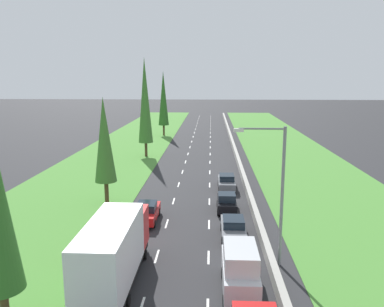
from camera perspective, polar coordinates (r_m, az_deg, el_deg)
name	(u,v)px	position (r m, az deg, el deg)	size (l,w,h in m)	color
ground_plane	(200,151)	(64.61, 1.11, 0.44)	(300.00, 300.00, 0.00)	#28282B
grass_verge_left	(124,150)	(66.18, -9.90, 0.55)	(14.00, 140.00, 0.04)	#478433
grass_verge_right	(287,151)	(65.78, 13.71, 0.33)	(14.00, 140.00, 0.04)	#478433
median_barrier	(234,148)	(64.62, 6.17, 0.76)	(0.44, 120.00, 0.85)	#9E9B93
lane_markings	(200,150)	(64.61, 1.11, 0.45)	(3.64, 116.00, 0.01)	white
white_box_truck_left_lane	(114,251)	(23.36, -11.24, -13.77)	(2.46, 9.40, 4.18)	black
silver_van_right_lane	(240,270)	(22.84, 6.99, -16.44)	(1.96, 4.90, 2.82)	silver
grey_sedan_right_lane	(233,228)	(29.97, 6.03, -10.74)	(1.82, 4.50, 1.64)	slate
black_hatchback_right_lane	(227,202)	(35.63, 5.07, -7.09)	(1.74, 3.90, 1.72)	black
red_sedan_left_lane	(147,212)	(33.34, -6.60, -8.46)	(1.82, 4.50, 1.64)	red
grey_sedan_right_lane_fifth	(227,182)	(42.49, 5.06, -4.12)	(1.82, 4.50, 1.64)	slate
poplar_tree_second	(104,140)	(37.26, -12.65, 1.88)	(2.05, 2.05, 10.18)	#4C3823
poplar_tree_third	(145,101)	(59.09, -6.87, 7.66)	(2.17, 2.17, 14.86)	#4C3823
poplar_tree_fourth	(163,98)	(80.71, -4.19, 8.00)	(2.13, 2.13, 13.17)	#4C3823
street_light_mast	(277,187)	(24.95, 12.28, -4.73)	(3.20, 0.28, 9.00)	gray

